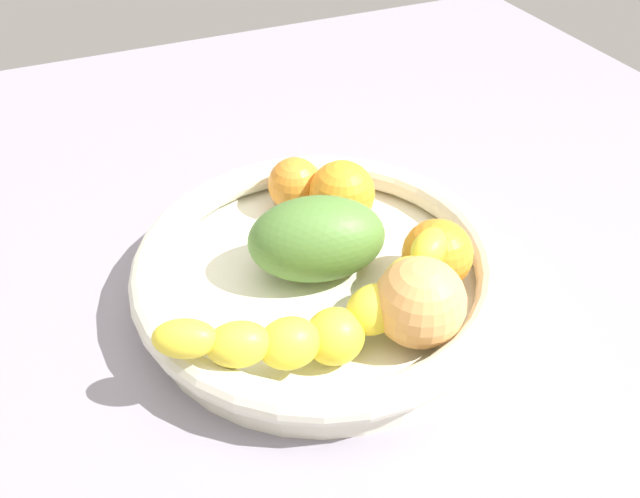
{
  "coord_description": "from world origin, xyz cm",
  "views": [
    {
      "loc": [
        -36.66,
        15.9,
        42.05
      ],
      "look_at": [
        0.0,
        0.0,
        8.01
      ],
      "focal_mm": 35.29,
      "sensor_mm": 36.0,
      "label": 1
    }
  ],
  "objects_px": {
    "fruit_bowl": "(320,271)",
    "orange_mid_right": "(342,193)",
    "peach_blush": "(420,302)",
    "orange_front": "(295,184)",
    "orange_mid_left": "(437,254)",
    "banana_draped_left": "(329,317)",
    "mango_green": "(318,238)"
  },
  "relations": [
    {
      "from": "fruit_bowl",
      "to": "orange_mid_right",
      "type": "height_order",
      "value": "orange_mid_right"
    },
    {
      "from": "peach_blush",
      "to": "orange_front",
      "type": "bearing_deg",
      "value": 7.0
    },
    {
      "from": "orange_mid_left",
      "to": "peach_blush",
      "type": "distance_m",
      "value": 0.07
    },
    {
      "from": "fruit_bowl",
      "to": "banana_draped_left",
      "type": "bearing_deg",
      "value": 161.14
    },
    {
      "from": "fruit_bowl",
      "to": "mango_green",
      "type": "xyz_separation_m",
      "value": [
        0.01,
        -0.0,
        0.03
      ]
    },
    {
      "from": "banana_draped_left",
      "to": "mango_green",
      "type": "distance_m",
      "value": 0.09
    },
    {
      "from": "orange_mid_right",
      "to": "mango_green",
      "type": "relative_size",
      "value": 0.53
    },
    {
      "from": "orange_front",
      "to": "banana_draped_left",
      "type": "bearing_deg",
      "value": 166.11
    },
    {
      "from": "fruit_bowl",
      "to": "orange_mid_right",
      "type": "xyz_separation_m",
      "value": [
        0.06,
        -0.05,
        0.03
      ]
    },
    {
      "from": "peach_blush",
      "to": "mango_green",
      "type": "bearing_deg",
      "value": 22.25
    },
    {
      "from": "orange_front",
      "to": "peach_blush",
      "type": "height_order",
      "value": "peach_blush"
    },
    {
      "from": "fruit_bowl",
      "to": "banana_draped_left",
      "type": "height_order",
      "value": "banana_draped_left"
    },
    {
      "from": "orange_front",
      "to": "orange_mid_right",
      "type": "bearing_deg",
      "value": -138.82
    },
    {
      "from": "peach_blush",
      "to": "orange_mid_left",
      "type": "bearing_deg",
      "value": -43.58
    },
    {
      "from": "orange_mid_right",
      "to": "peach_blush",
      "type": "bearing_deg",
      "value": 176.82
    },
    {
      "from": "orange_mid_right",
      "to": "peach_blush",
      "type": "relative_size",
      "value": 0.88
    },
    {
      "from": "fruit_bowl",
      "to": "orange_mid_right",
      "type": "relative_size",
      "value": 5.16
    },
    {
      "from": "mango_green",
      "to": "fruit_bowl",
      "type": "bearing_deg",
      "value": 171.03
    },
    {
      "from": "banana_draped_left",
      "to": "peach_blush",
      "type": "relative_size",
      "value": 3.66
    },
    {
      "from": "banana_draped_left",
      "to": "mango_green",
      "type": "height_order",
      "value": "mango_green"
    },
    {
      "from": "banana_draped_left",
      "to": "peach_blush",
      "type": "distance_m",
      "value": 0.07
    },
    {
      "from": "fruit_bowl",
      "to": "orange_mid_right",
      "type": "bearing_deg",
      "value": -37.96
    },
    {
      "from": "banana_draped_left",
      "to": "mango_green",
      "type": "bearing_deg",
      "value": -18.08
    },
    {
      "from": "mango_green",
      "to": "peach_blush",
      "type": "relative_size",
      "value": 1.65
    },
    {
      "from": "mango_green",
      "to": "peach_blush",
      "type": "bearing_deg",
      "value": -157.75
    },
    {
      "from": "peach_blush",
      "to": "orange_mid_right",
      "type": "bearing_deg",
      "value": -3.18
    },
    {
      "from": "orange_front",
      "to": "mango_green",
      "type": "distance_m",
      "value": 0.1
    },
    {
      "from": "banana_draped_left",
      "to": "orange_mid_right",
      "type": "bearing_deg",
      "value": -28.42
    },
    {
      "from": "mango_green",
      "to": "orange_front",
      "type": "bearing_deg",
      "value": -10.03
    },
    {
      "from": "fruit_bowl",
      "to": "orange_mid_left",
      "type": "distance_m",
      "value": 0.1
    },
    {
      "from": "orange_front",
      "to": "orange_mid_right",
      "type": "relative_size",
      "value": 0.85
    },
    {
      "from": "orange_front",
      "to": "orange_mid_left",
      "type": "relative_size",
      "value": 0.89
    }
  ]
}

